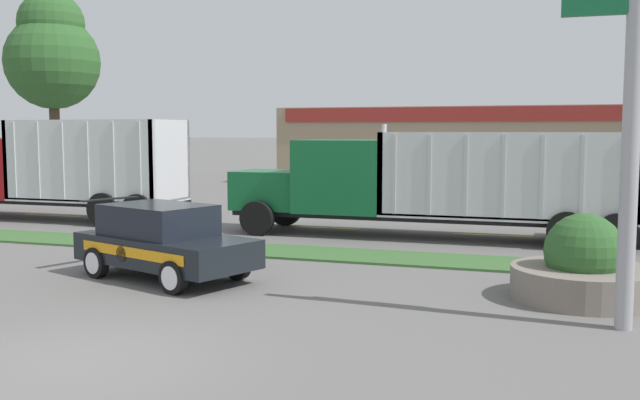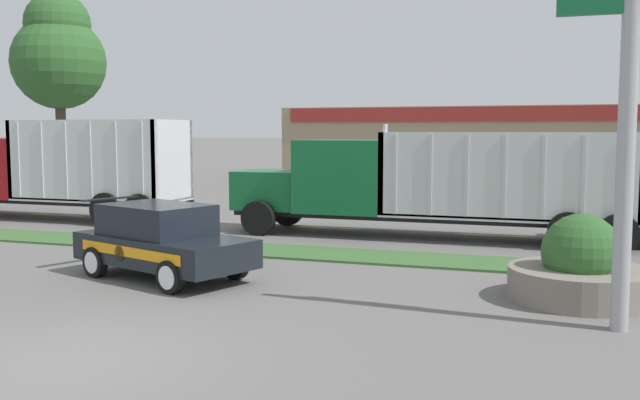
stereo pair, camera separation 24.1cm
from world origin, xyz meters
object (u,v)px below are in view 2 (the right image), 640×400
(stone_planter, at_px, (581,271))
(store_sign_post, at_px, (630,62))
(dump_truck_trail, at_px, (389,186))
(rally_car, at_px, (162,240))
(dump_truck_lead, at_px, (25,174))

(stone_planter, bearing_deg, store_sign_post, -74.11)
(dump_truck_trail, relative_size, stone_planter, 4.47)
(store_sign_post, distance_m, stone_planter, 4.20)
(store_sign_post, xyz_separation_m, stone_planter, (-0.55, 1.95, -3.68))
(dump_truck_trail, bearing_deg, rally_car, -112.50)
(dump_truck_trail, xyz_separation_m, stone_planter, (5.36, -6.94, -0.96))
(dump_truck_trail, xyz_separation_m, store_sign_post, (5.91, -8.89, 2.72))
(rally_car, xyz_separation_m, stone_planter, (8.54, 0.75, -0.27))
(stone_planter, bearing_deg, dump_truck_lead, 159.61)
(dump_truck_lead, relative_size, stone_planter, 4.15)
(dump_truck_trail, distance_m, rally_car, 8.35)
(dump_truck_lead, xyz_separation_m, dump_truck_trail, (13.71, -0.15, -0.09))
(dump_truck_lead, height_order, rally_car, dump_truck_lead)
(dump_truck_trail, bearing_deg, dump_truck_lead, 179.37)
(store_sign_post, height_order, stone_planter, store_sign_post)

